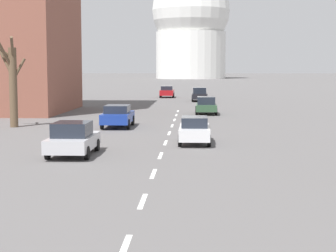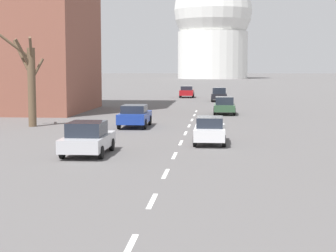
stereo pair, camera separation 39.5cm
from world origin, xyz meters
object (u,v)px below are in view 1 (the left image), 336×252
object	(u,v)px
sedan_near_right	(206,105)
sedan_mid_centre	(194,130)
sedan_distant_centre	(118,116)
sedan_far_left	(167,92)
sedan_far_right	(200,94)
sedan_near_left	(73,139)

from	to	relation	value
sedan_near_right	sedan_mid_centre	xyz separation A→B (m)	(-1.00, -19.17, -0.04)
sedan_mid_centre	sedan_distant_centre	bearing A→B (deg)	123.25
sedan_far_left	sedan_distant_centre	world-z (taller)	sedan_far_left
sedan_mid_centre	sedan_far_right	distance (m)	38.36
sedan_near_left	sedan_far_left	distance (m)	51.20
sedan_mid_centre	sedan_far_right	xyz separation A→B (m)	(0.59, 38.35, 0.10)
sedan_mid_centre	sedan_distant_centre	distance (m)	9.63
sedan_far_right	sedan_near_left	bearing A→B (deg)	-98.36
sedan_near_left	sedan_far_left	size ratio (longest dim) A/B	1.04
sedan_mid_centre	sedan_far_left	size ratio (longest dim) A/B	1.00
sedan_far_left	sedan_distant_centre	xyz separation A→B (m)	(-1.47, -38.77, -0.00)
sedan_mid_centre	sedan_far_left	bearing A→B (deg)	94.65
sedan_far_left	sedan_far_right	xyz separation A→B (m)	(4.40, -8.47, 0.04)
sedan_near_right	sedan_far_left	distance (m)	28.07
sedan_mid_centre	sedan_distant_centre	xyz separation A→B (m)	(-5.28, 8.05, 0.06)
sedan_far_left	sedan_far_right	world-z (taller)	sedan_far_right
sedan_near_left	sedan_distant_centre	size ratio (longest dim) A/B	0.96
sedan_near_left	sedan_near_right	distance (m)	24.44
sedan_far_right	sedan_distant_centre	xyz separation A→B (m)	(-5.87, -30.30, -0.04)
sedan_far_right	sedan_distant_centre	size ratio (longest dim) A/B	1.04
sedan_near_right	sedan_mid_centre	bearing A→B (deg)	-93.00
sedan_far_right	sedan_mid_centre	bearing A→B (deg)	-90.88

